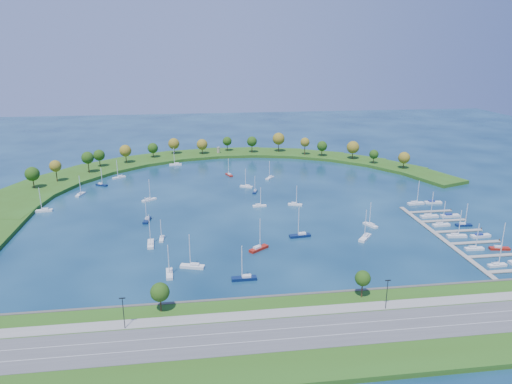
{
  "coord_description": "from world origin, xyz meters",
  "views": [
    {
      "loc": [
        -27.85,
        -238.54,
        81.02
      ],
      "look_at": [
        5.0,
        5.0,
        4.0
      ],
      "focal_mm": 32.98,
      "sensor_mm": 36.0,
      "label": 1
    }
  ],
  "objects": [
    {
      "name": "ground",
      "position": [
        0.0,
        0.0,
        0.0
      ],
      "size": [
        700.0,
        700.0,
        0.0
      ],
      "primitive_type": "plane",
      "color": "#06213C",
      "rests_on": "ground"
    },
    {
      "name": "south_shoreline",
      "position": [
        0.03,
        -122.88,
        1.0
      ],
      "size": [
        420.0,
        43.1,
        11.6
      ],
      "color": "#2E5316",
      "rests_on": "ground"
    },
    {
      "name": "breakwater",
      "position": [
        -46.33,
        48.72,
        0.99
      ],
      "size": [
        286.74,
        247.64,
        2.0
      ],
      "color": "#2E5316",
      "rests_on": "ground"
    },
    {
      "name": "breakwater_trees",
      "position": [
        -9.19,
        88.62,
        10.45
      ],
      "size": [
        238.6,
        92.66,
        14.86
      ],
      "color": "#382314",
      "rests_on": "breakwater"
    },
    {
      "name": "harbor_tower",
      "position": [
        -9.33,
        114.29,
        4.35
      ],
      "size": [
        2.6,
        2.6,
        4.58
      ],
      "color": "gray",
      "rests_on": "breakwater"
    },
    {
      "name": "dock_system",
      "position": [
        85.3,
        -61.0,
        0.35
      ],
      "size": [
        24.28,
        82.0,
        1.6
      ],
      "color": "gray",
      "rests_on": "ground"
    },
    {
      "name": "moored_boat_0",
      "position": [
        6.02,
        16.85,
        0.85
      ],
      "size": [
        3.76,
        6.92,
        9.8
      ],
      "rotation": [
        0.0,
        0.0,
        4.41
      ],
      "color": "#0A1B43",
      "rests_on": "ground"
    },
    {
      "name": "moored_boat_1",
      "position": [
        24.01,
        -8.6,
        0.88
      ],
      "size": [
        7.7,
        4.31,
        10.91
      ],
      "rotation": [
        0.0,
        0.0,
        -0.32
      ],
      "color": "white",
      "rests_on": "ground"
    },
    {
      "name": "moored_boat_2",
      "position": [
        -41.04,
        87.69,
        0.92
      ],
      "size": [
        8.61,
        2.54,
        12.6
      ],
      "rotation": [
        0.0,
        0.0,
        3.13
      ],
      "color": "white",
      "rests_on": "ground"
    },
    {
      "name": "moored_boat_3",
      "position": [
        2.38,
        27.37,
        0.89
      ],
      "size": [
        7.89,
        5.61,
        11.45
      ],
      "rotation": [
        0.0,
        0.0,
        2.65
      ],
      "color": "white",
      "rests_on": "ground"
    },
    {
      "name": "moored_boat_4",
      "position": [
        -92.33,
        24.52,
        0.89
      ],
      "size": [
        4.42,
        8.07,
        11.43
      ],
      "rotation": [
        0.0,
        0.0,
        1.26
      ],
      "color": "white",
      "rests_on": "ground"
    },
    {
      "name": "moored_boat_5",
      "position": [
        -51.57,
        -21.98,
        0.92
      ],
      "size": [
        3.59,
        8.64,
        12.31
      ],
      "rotation": [
        0.0,
        0.0,
        4.56
      ],
      "color": "#0A1B43",
      "rests_on": "ground"
    },
    {
      "name": "moored_boat_6",
      "position": [
        -2.97,
        -62.07,
        0.96
      ],
      "size": [
        8.93,
        7.71,
        13.62
      ],
      "rotation": [
        0.0,
        0.0,
        0.66
      ],
      "color": "maroon",
      "rests_on": "ground"
    },
    {
      "name": "moored_boat_7",
      "position": [
        -38.63,
        -79.7,
        0.92
      ],
      "size": [
        2.85,
        8.55,
        12.39
      ],
      "rotation": [
        0.0,
        0.0,
        4.77
      ],
      "color": "white",
      "rests_on": "ground"
    },
    {
      "name": "moored_boat_8",
      "position": [
        -43.31,
        -45.81,
        0.85
      ],
      "size": [
        2.0,
        6.54,
        9.53
      ],
      "rotation": [
        0.0,
        0.0,
        4.68
      ],
      "color": "white",
      "rests_on": "ground"
    },
    {
      "name": "moored_boat_9",
      "position": [
        -5.88,
        55.34,
        0.88
      ],
      "size": [
        4.61,
        7.82,
        11.1
      ],
      "rotation": [
        0.0,
        0.0,
        1.93
      ],
      "color": "maroon",
      "rests_on": "ground"
    },
    {
      "name": "moored_boat_10",
      "position": [
        -47.58,
        -51.32,
        0.95
      ],
      "size": [
        3.12,
        9.26,
        13.4
      ],
      "rotation": [
        0.0,
        0.0,
        1.63
      ],
      "color": "white",
      "rests_on": "ground"
    },
    {
      "name": "moored_boat_11",
      "position": [
        5.03,
        -8.14,
        0.87
      ],
      "size": [
        7.25,
        2.52,
        10.47
      ],
      "rotation": [
        0.0,
        0.0,
        6.36
      ],
      "color": "white",
      "rests_on": "ground"
    },
    {
      "name": "moored_boat_12",
      "position": [
        -83.91,
        42.76,
        0.88
      ],
      "size": [
        7.63,
        5.83,
        11.23
      ],
      "rotation": [
        0.0,
        0.0,
        5.73
      ],
      "color": "#0A1B43",
      "rests_on": "ground"
    },
    {
      "name": "moored_boat_13",
      "position": [
        -104.91,
        -1.07,
        0.93
      ],
      "size": [
        8.87,
        3.14,
        12.79
      ],
      "rotation": [
        0.0,
        0.0,
        3.22
      ],
      "color": "white",
      "rests_on": "ground"
    },
    {
      "name": "moored_boat_14",
      "position": [
        -11.66,
        -86.99,
        0.95
      ],
      "size": [
        9.11,
        2.6,
        13.37
      ],
      "rotation": [
        0.0,
        0.0,
        3.15
      ],
      "color": "#0A1B43",
      "rests_on": "ground"
    },
    {
      "name": "moored_boat_15",
      "position": [
        44.79,
        -56.87,
        0.96
      ],
      "size": [
        8.03,
        8.88,
        13.79
      ],
      "rotation": [
        0.0,
        0.0,
        4.02
      ],
      "color": "white",
      "rests_on": "ground"
    },
    {
      "name": "moored_boat_16",
      "position": [
        19.23,
        44.45,
        0.89
      ],
      "size": [
        6.55,
        7.57,
        11.56
      ],
      "rotation": [
        0.0,
        0.0,
        4.05
      ],
      "color": "white",
      "rests_on": "ground"
    },
    {
      "name": "moored_boat_17",
      "position": [
        17.14,
        -50.75,
        0.97
      ],
      "size": [
        9.66,
        3.6,
        13.88
      ],
      "rotation": [
        0.0,
        0.0,
        3.24
      ],
      "color": "#0A1B43",
      "rests_on": "ground"
    },
    {
      "name": "moored_boat_18",
      "position": [
        52.65,
        -42.62,
        0.89
      ],
      "size": [
        5.37,
        8.01,
        11.51
      ],
      "rotation": [
        0.0,
        0.0,
        2.02
      ],
      "color": "white",
      "rests_on": "ground"
    },
    {
      "name": "moored_boat_19",
      "position": [
        -75.77,
        58.4,
        0.91
      ],
      "size": [
        8.22,
        6.39,
        12.15
      ],
      "rotation": [
        0.0,
        0.0,
        3.71
      ],
      "color": "white",
      "rests_on": "ground"
    },
    {
      "name": "moored_boat_20",
      "position": [
        -53.13,
        9.44,
        0.9
      ],
      "size": [
        7.92,
        6.61,
        11.96
      ],
      "rotation": [
        0.0,
        0.0,
        0.63
      ],
      "color": "white",
      "rests_on": "ground"
    },
    {
      "name": "moored_boat_21",
      "position": [
        -30.1,
        -74.89,
        0.96
      ],
      "size": [
        9.62,
        5.19,
        13.62
      ],
      "rotation": [
        0.0,
        0.0,
        2.84
      ],
      "color": "white",
      "rests_on": "ground"
    },
    {
      "name": "docked_boat_0",
      "position": [
        85.53,
        -89.11,
        0.87
      ],
      "size": [
        7.48,
        2.48,
        10.83
      ],
      "rotation": [
        0.0,
        0.0,
        0.06
      ],
      "color": "white",
      "rests_on": "ground"
    },
    {
      "name": "docked_boat_2",
      "position": [
        85.53,
        -73.75,
        0.89
      ],
      "size": [
        7.91,
        2.6,
        11.48
      ],
      "rotation": [
        0.0,
        0.0,
        -0.05
      ],
      "color": "white",
      "rests_on": "ground"
    },
    {
      "name": "docked_boat_3",
      "position": [
        96.02,
        -75.0,
        0.9
      ],
      "size": [
        8.38,
        3.64,
        11.93
      ],
      "rotation": [
        0.0,
        0.0,
        -0.17
      ],
      "color": "maroon",
      "rests_on": "ground"
    },
    {
      "name": "docked_boat_4",
      "position": [
        85.51,
        -60.21,
        0.92
      ],
      "size": [
        8.77,
        3.37,
        12.56
      ],
      "rotation": [
        0.0,
        0.0,
        -0.12
      ],
      "color": "white",
      "rests_on": "ground"
    },
    {
      "name": "docked_boat_5",
      "position": [
        95.97,
        -61.6,
        0.67
      ],
      "size": [
        9.17,
        3.29,
        1.83
      ],
      "rotation": [
        0.0,
        0.0,
        0.09
      ],
      "color": "white",
      "rests_on": "ground"
    },
    {
      "name": "docked_boat_6",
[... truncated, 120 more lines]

